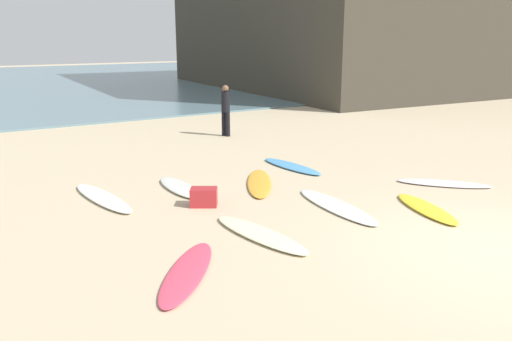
{
  "coord_description": "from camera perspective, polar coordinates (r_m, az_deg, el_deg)",
  "views": [
    {
      "loc": [
        -7.34,
        -4.42,
        3.28
      ],
      "look_at": [
        -1.06,
        5.41,
        0.3
      ],
      "focal_mm": 37.32,
      "sensor_mm": 36.0,
      "label": 1
    }
  ],
  "objects": [
    {
      "name": "ocean_water",
      "position": [
        40.79,
        -22.34,
        8.73
      ],
      "size": [
        120.0,
        40.0,
        0.08
      ],
      "primitive_type": "cube",
      "color": "slate",
      "rests_on": "ground_plane"
    },
    {
      "name": "surfboard_5",
      "position": [
        12.02,
        0.36,
        -1.33
      ],
      "size": [
        1.73,
        2.32,
        0.07
      ],
      "primitive_type": "ellipsoid",
      "rotation": [
        0.0,
        0.0,
        2.58
      ],
      "color": "gold",
      "rests_on": "ground_plane"
    },
    {
      "name": "surfboard_8",
      "position": [
        11.35,
        -16.11,
        -2.81
      ],
      "size": [
        0.76,
        2.56,
        0.09
      ],
      "primitive_type": "ellipsoid",
      "rotation": [
        0.0,
        0.0,
        3.24
      ],
      "color": "white",
      "rests_on": "ground_plane"
    },
    {
      "name": "ground_plane",
      "position": [
        9.17,
        24.78,
        -8.02
      ],
      "size": [
        120.0,
        120.0,
        0.0
      ],
      "primitive_type": "plane",
      "color": "#C6B28E"
    },
    {
      "name": "beach_cooler",
      "position": [
        10.54,
        -5.62,
        -2.85
      ],
      "size": [
        0.63,
        0.58,
        0.36
      ],
      "primitive_type": "cube",
      "rotation": [
        0.0,
        0.0,
        2.58
      ],
      "color": "#B2282D",
      "rests_on": "ground_plane"
    },
    {
      "name": "surfboard_4",
      "position": [
        8.98,
        0.44,
        -6.83
      ],
      "size": [
        0.8,
        2.32,
        0.08
      ],
      "primitive_type": "ellipsoid",
      "rotation": [
        0.0,
        0.0,
        3.25
      ],
      "color": "#E9E9BF",
      "rests_on": "ground_plane"
    },
    {
      "name": "surfboard_1",
      "position": [
        11.77,
        -8.15,
        -1.78
      ],
      "size": [
        0.64,
        1.94,
        0.09
      ],
      "primitive_type": "ellipsoid",
      "rotation": [
        0.0,
        0.0,
        -0.05
      ],
      "color": "silver",
      "rests_on": "ground_plane"
    },
    {
      "name": "surfboard_3",
      "position": [
        13.55,
        3.85,
        0.46
      ],
      "size": [
        0.62,
        2.16,
        0.08
      ],
      "primitive_type": "ellipsoid",
      "rotation": [
        0.0,
        0.0,
        3.19
      ],
      "color": "#549FDD",
      "rests_on": "ground_plane"
    },
    {
      "name": "beachgoer_near",
      "position": [
        17.7,
        -3.28,
        6.72
      ],
      "size": [
        0.34,
        0.34,
        1.69
      ],
      "rotation": [
        0.0,
        0.0,
        4.97
      ],
      "color": "black",
      "rests_on": "ground_plane"
    },
    {
      "name": "surfboard_0",
      "position": [
        10.53,
        8.62,
        -3.8
      ],
      "size": [
        0.87,
        2.56,
        0.07
      ],
      "primitive_type": "ellipsoid",
      "rotation": [
        0.0,
        0.0,
        -0.12
      ],
      "color": "white",
      "rests_on": "ground_plane"
    },
    {
      "name": "surfboard_2",
      "position": [
        7.71,
        -7.38,
        -10.74
      ],
      "size": [
        1.8,
        2.01,
        0.06
      ],
      "primitive_type": "ellipsoid",
      "rotation": [
        0.0,
        0.0,
        2.45
      ],
      "color": "#E5435E",
      "rests_on": "ground_plane"
    },
    {
      "name": "surfboard_6",
      "position": [
        10.78,
        17.8,
        -3.88
      ],
      "size": [
        1.13,
        2.03,
        0.08
      ],
      "primitive_type": "ellipsoid",
      "rotation": [
        0.0,
        0.0,
        -0.33
      ],
      "color": "yellow",
      "rests_on": "ground_plane"
    },
    {
      "name": "surfboard_7",
      "position": [
        12.71,
        19.51,
        -1.31
      ],
      "size": [
        1.77,
        1.89,
        0.07
      ],
      "primitive_type": "ellipsoid",
      "rotation": [
        0.0,
        0.0,
        0.73
      ],
      "color": "white",
      "rests_on": "ground_plane"
    }
  ]
}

